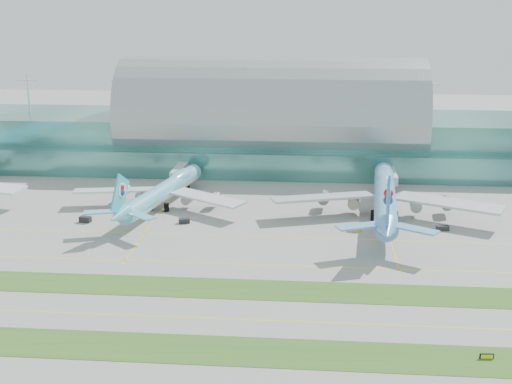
# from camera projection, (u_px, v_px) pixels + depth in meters

# --- Properties ---
(ground) EXTENTS (700.00, 700.00, 0.00)m
(ground) POSITION_uv_depth(u_px,v_px,m) (235.00, 293.00, 165.07)
(ground) COLOR gray
(ground) RESTS_ON ground
(terminal) EXTENTS (340.00, 69.10, 36.00)m
(terminal) POSITION_uv_depth(u_px,v_px,m) (272.00, 130.00, 284.89)
(terminal) COLOR #3D7A75
(terminal) RESTS_ON ground
(grass_strip_near) EXTENTS (420.00, 12.00, 0.08)m
(grass_strip_near) POSITION_uv_depth(u_px,v_px,m) (219.00, 350.00, 138.18)
(grass_strip_near) COLOR #2D591E
(grass_strip_near) RESTS_ON ground
(grass_strip_far) EXTENTS (420.00, 12.00, 0.08)m
(grass_strip_far) POSITION_uv_depth(u_px,v_px,m) (236.00, 289.00, 166.98)
(grass_strip_far) COLOR #2D591E
(grass_strip_far) RESTS_ON ground
(taxiline_b) EXTENTS (420.00, 0.35, 0.01)m
(taxiline_b) POSITION_uv_depth(u_px,v_px,m) (228.00, 319.00, 151.63)
(taxiline_b) COLOR yellow
(taxiline_b) RESTS_ON ground
(taxiline_c) EXTENTS (420.00, 0.35, 0.01)m
(taxiline_c) POSITION_uv_depth(u_px,v_px,m) (243.00, 264.00, 182.34)
(taxiline_c) COLOR yellow
(taxiline_c) RESTS_ON ground
(taxiline_d) EXTENTS (420.00, 0.35, 0.01)m
(taxiline_d) POSITION_uv_depth(u_px,v_px,m) (251.00, 236.00, 203.46)
(taxiline_d) COLOR yellow
(taxiline_d) RESTS_ON ground
(airliner_b) EXTENTS (58.14, 66.86, 18.53)m
(airliner_b) POSITION_uv_depth(u_px,v_px,m) (163.00, 190.00, 229.66)
(airliner_b) COLOR #60B9D3
(airliner_b) RESTS_ON ground
(airliner_c) EXTENTS (70.52, 80.28, 22.08)m
(airliner_c) POSITION_uv_depth(u_px,v_px,m) (385.00, 196.00, 219.72)
(airliner_c) COLOR #62A2D9
(airliner_c) RESTS_ON ground
(gse_c) EXTENTS (3.75, 2.56, 1.79)m
(gse_c) POSITION_uv_depth(u_px,v_px,m) (85.00, 219.00, 215.89)
(gse_c) COLOR black
(gse_c) RESTS_ON ground
(gse_d) EXTENTS (3.63, 2.72, 1.45)m
(gse_d) POSITION_uv_depth(u_px,v_px,m) (184.00, 221.00, 215.01)
(gse_d) COLOR black
(gse_d) RESTS_ON ground
(gse_e) EXTENTS (3.61, 2.85, 1.57)m
(gse_e) POSITION_uv_depth(u_px,v_px,m) (355.00, 228.00, 207.85)
(gse_e) COLOR #C3BE0B
(gse_e) RESTS_ON ground
(gse_f) EXTENTS (3.74, 1.84, 1.46)m
(gse_f) POSITION_uv_depth(u_px,v_px,m) (443.00, 228.00, 208.37)
(gse_f) COLOR black
(gse_f) RESTS_ON ground
(taxiway_sign_east) EXTENTS (2.72, 0.49, 1.15)m
(taxiway_sign_east) POSITION_uv_depth(u_px,v_px,m) (487.00, 356.00, 134.80)
(taxiway_sign_east) COLOR black
(taxiway_sign_east) RESTS_ON ground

